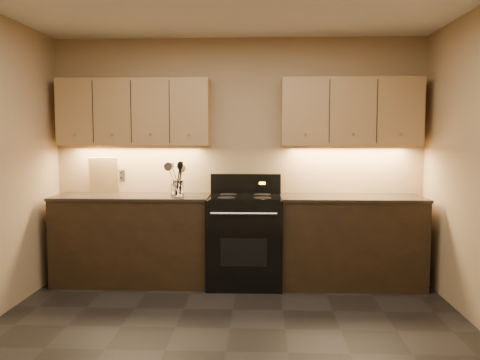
# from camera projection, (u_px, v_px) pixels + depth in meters

# --- Properties ---
(floor) EXTENTS (4.00, 4.00, 0.00)m
(floor) POSITION_uv_depth(u_px,v_px,m) (226.00, 352.00, 3.66)
(floor) COLOR black
(floor) RESTS_ON ground
(wall_back) EXTENTS (4.00, 0.04, 2.60)m
(wall_back) POSITION_uv_depth(u_px,v_px,m) (239.00, 159.00, 5.54)
(wall_back) COLOR tan
(wall_back) RESTS_ON ground
(counter_left) EXTENTS (1.62, 0.62, 0.93)m
(counter_left) POSITION_uv_depth(u_px,v_px,m) (133.00, 239.00, 5.36)
(counter_left) COLOR black
(counter_left) RESTS_ON ground
(counter_right) EXTENTS (1.46, 0.62, 0.93)m
(counter_right) POSITION_uv_depth(u_px,v_px,m) (351.00, 241.00, 5.26)
(counter_right) COLOR black
(counter_right) RESTS_ON ground
(stove) EXTENTS (0.76, 0.68, 1.14)m
(stove) POSITION_uv_depth(u_px,v_px,m) (245.00, 239.00, 5.29)
(stove) COLOR black
(stove) RESTS_ON ground
(upper_cab_left) EXTENTS (1.60, 0.30, 0.70)m
(upper_cab_left) POSITION_uv_depth(u_px,v_px,m) (135.00, 112.00, 5.39)
(upper_cab_left) COLOR #A28551
(upper_cab_left) RESTS_ON wall_back
(upper_cab_right) EXTENTS (1.44, 0.30, 0.70)m
(upper_cab_right) POSITION_uv_depth(u_px,v_px,m) (351.00, 112.00, 5.29)
(upper_cab_right) COLOR #A28551
(upper_cab_right) RESTS_ON wall_back
(outlet_plate) EXTENTS (0.08, 0.01, 0.12)m
(outlet_plate) POSITION_uv_depth(u_px,v_px,m) (121.00, 175.00, 5.60)
(outlet_plate) COLOR #B2B5BA
(outlet_plate) RESTS_ON wall_back
(utensil_crock) EXTENTS (0.15, 0.15, 0.16)m
(utensil_crock) POSITION_uv_depth(u_px,v_px,m) (177.00, 189.00, 5.23)
(utensil_crock) COLOR white
(utensil_crock) RESTS_ON counter_left
(cutting_board) EXTENTS (0.32, 0.14, 0.39)m
(cutting_board) POSITION_uv_depth(u_px,v_px,m) (104.00, 175.00, 5.56)
(cutting_board) COLOR tan
(cutting_board) RESTS_ON counter_left
(wooden_spoon) EXTENTS (0.15, 0.16, 0.32)m
(wooden_spoon) POSITION_uv_depth(u_px,v_px,m) (175.00, 179.00, 5.22)
(wooden_spoon) COLOR tan
(wooden_spoon) RESTS_ON utensil_crock
(black_spoon) EXTENTS (0.12, 0.14, 0.36)m
(black_spoon) POSITION_uv_depth(u_px,v_px,m) (176.00, 178.00, 5.24)
(black_spoon) COLOR black
(black_spoon) RESTS_ON utensil_crock
(black_turner) EXTENTS (0.11, 0.14, 0.37)m
(black_turner) POSITION_uv_depth(u_px,v_px,m) (179.00, 178.00, 5.20)
(black_turner) COLOR black
(black_turner) RESTS_ON utensil_crock
(steel_spatula) EXTENTS (0.21, 0.15, 0.36)m
(steel_spatula) POSITION_uv_depth(u_px,v_px,m) (181.00, 178.00, 5.23)
(steel_spatula) COLOR silver
(steel_spatula) RESTS_ON utensil_crock
(steel_skimmer) EXTENTS (0.21, 0.15, 0.36)m
(steel_skimmer) POSITION_uv_depth(u_px,v_px,m) (179.00, 179.00, 5.20)
(steel_skimmer) COLOR silver
(steel_skimmer) RESTS_ON utensil_crock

